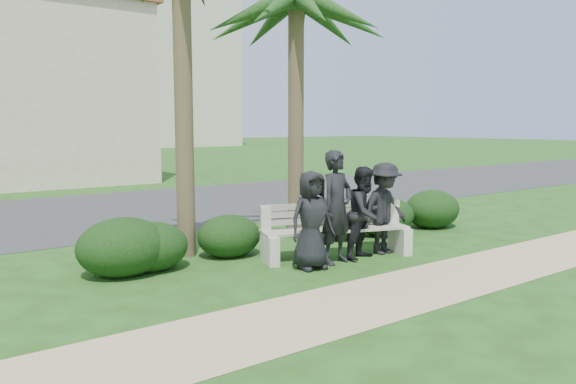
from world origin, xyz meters
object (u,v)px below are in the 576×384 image
man_a (312,220)px  man_d (384,208)px  park_bench (336,234)px  palm_right (296,2)px  man_b (337,207)px  man_c (365,213)px

man_a → man_d: size_ratio=0.97×
park_bench → man_a: man_a is taller
man_d → man_a: bearing=179.4°
man_a → palm_right: bearing=65.3°
park_bench → man_a: size_ratio=1.77×
park_bench → man_b: 0.66m
man_a → man_d: bearing=9.1°
palm_right → man_a: bearing=-122.0°
man_a → man_c: 1.18m
man_a → man_b: bearing=11.7°
man_d → palm_right: 4.47m
man_c → man_d: 0.55m
palm_right → park_bench: bearing=-106.3°
park_bench → man_a: (-0.83, -0.35, 0.38)m
park_bench → palm_right: bearing=92.2°
man_c → man_a: bearing=163.1°
palm_right → man_c: bearing=-94.9°
man_c → man_d: size_ratio=0.97×
man_a → man_c: bearing=7.1°
man_c → palm_right: 4.50m
man_d → palm_right: palm_right is taller
man_a → park_bench: bearing=29.9°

